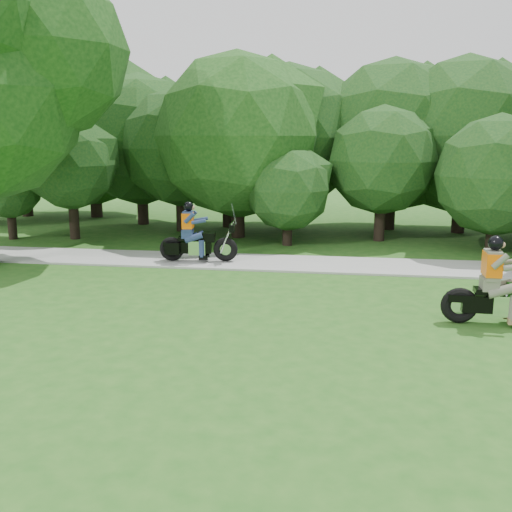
{
  "coord_description": "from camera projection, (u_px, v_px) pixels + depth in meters",
  "views": [
    {
      "loc": [
        -0.03,
        -8.71,
        3.74
      ],
      "look_at": [
        -1.88,
        3.47,
        1.18
      ],
      "focal_mm": 40.0,
      "sensor_mm": 36.0,
      "label": 1
    }
  ],
  "objects": [
    {
      "name": "ground",
      "position": [
        339.0,
        374.0,
        9.19
      ],
      "size": [
        100.0,
        100.0,
        0.0
      ],
      "primitive_type": "plane",
      "color": "#215618",
      "rests_on": "ground"
    },
    {
      "name": "walkway",
      "position": [
        342.0,
        265.0,
        16.92
      ],
      "size": [
        60.0,
        2.2,
        0.06
      ],
      "primitive_type": "cube",
      "color": "gray",
      "rests_on": "ground"
    },
    {
      "name": "tree_line",
      "position": [
        343.0,
        143.0,
        22.53
      ],
      "size": [
        41.23,
        12.14,
        7.64
      ],
      "color": "black",
      "rests_on": "ground"
    },
    {
      "name": "chopper_motorcycle",
      "position": [
        501.0,
        293.0,
        11.48
      ],
      "size": [
        2.57,
        0.69,
        1.84
      ],
      "rotation": [
        0.0,
        0.0,
        -0.01
      ],
      "color": "black",
      "rests_on": "ground"
    },
    {
      "name": "touring_motorcycle",
      "position": [
        194.0,
        240.0,
        17.2
      ],
      "size": [
        2.39,
        0.85,
        1.82
      ],
      "rotation": [
        0.0,
        0.0,
        0.11
      ],
      "color": "black",
      "rests_on": "walkway"
    }
  ]
}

